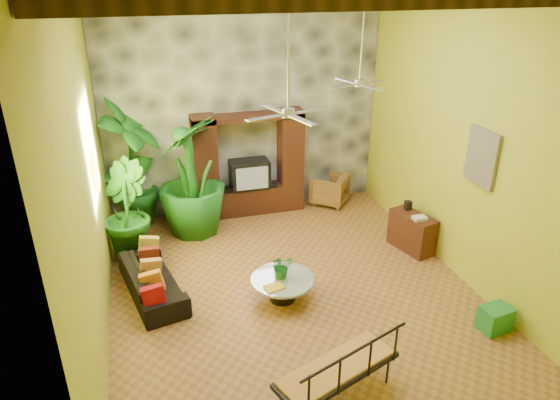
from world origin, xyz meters
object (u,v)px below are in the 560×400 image
object	(u,v)px
tall_plant_c	(192,177)
tall_plant_a	(133,164)
sofa	(152,280)
coffee_table	(282,286)
wicker_armchair	(329,189)
tall_plant_b	(125,212)
green_bin	(495,319)
ceiling_fan_back	(360,71)
entertainment_center	(249,172)
ceiling_fan_front	(288,98)
side_console	(412,232)
iron_bench	(340,369)

from	to	relation	value
tall_plant_c	tall_plant_a	bearing A→B (deg)	150.84
sofa	coffee_table	world-z (taller)	sofa
tall_plant_c	coffee_table	bearing A→B (deg)	-68.99
sofa	wicker_armchair	xyz separation A→B (m)	(4.19, 2.59, 0.08)
tall_plant_b	green_bin	distance (m)	6.53
ceiling_fan_back	tall_plant_a	size ratio (longest dim) A/B	0.67
coffee_table	green_bin	distance (m)	3.32
ceiling_fan_back	coffee_table	size ratio (longest dim) A/B	1.78
green_bin	entertainment_center	bearing A→B (deg)	117.57
ceiling_fan_front	coffee_table	distance (m)	3.15
tall_plant_a	tall_plant_b	xyz separation A→B (m)	(-0.23, -1.31, -0.44)
ceiling_fan_front	green_bin	distance (m)	4.54
ceiling_fan_front	tall_plant_a	bearing A→B (deg)	121.99
ceiling_fan_back	green_bin	bearing A→B (deg)	-71.57
entertainment_center	ceiling_fan_front	bearing A→B (deg)	-93.24
wicker_armchair	tall_plant_b	world-z (taller)	tall_plant_b
tall_plant_b	sofa	bearing A→B (deg)	-75.67
sofa	ceiling_fan_front	bearing A→B (deg)	-124.56
ceiling_fan_back	side_console	world-z (taller)	ceiling_fan_back
ceiling_fan_front	sofa	distance (m)	3.87
ceiling_fan_back	green_bin	world-z (taller)	ceiling_fan_back
entertainment_center	side_console	size ratio (longest dim) A/B	2.59
sofa	tall_plant_a	distance (m)	2.91
entertainment_center	side_console	bearing A→B (deg)	-43.54
coffee_table	tall_plant_a	bearing A→B (deg)	122.46
green_bin	tall_plant_c	bearing A→B (deg)	131.62
tall_plant_a	entertainment_center	bearing A→B (deg)	-0.32
tall_plant_a	iron_bench	xyz separation A→B (m)	(2.23, -5.72, -0.87)
tall_plant_a	green_bin	xyz separation A→B (m)	(5.06, -5.07, -1.20)
ceiling_fan_front	iron_bench	size ratio (longest dim) A/B	1.06
tall_plant_a	tall_plant_b	size ratio (longest dim) A/B	1.47
ceiling_fan_front	sofa	size ratio (longest dim) A/B	0.99
entertainment_center	green_bin	world-z (taller)	entertainment_center
wicker_armchair	green_bin	bearing A→B (deg)	48.68
ceiling_fan_back	wicker_armchair	distance (m)	3.58
tall_plant_c	iron_bench	world-z (taller)	tall_plant_c
ceiling_fan_back	tall_plant_c	distance (m)	3.88
sofa	coffee_table	xyz separation A→B (m)	(2.06, -0.74, -0.02)
ceiling_fan_back	tall_plant_c	world-z (taller)	ceiling_fan_back
tall_plant_b	green_bin	bearing A→B (deg)	-35.39
tall_plant_b	iron_bench	xyz separation A→B (m)	(2.47, -4.41, -0.42)
coffee_table	iron_bench	xyz separation A→B (m)	(0.06, -2.29, 0.27)
coffee_table	green_bin	size ratio (longest dim) A/B	2.33
tall_plant_a	tall_plant_b	world-z (taller)	tall_plant_a
coffee_table	green_bin	xyz separation A→B (m)	(2.88, -1.65, -0.06)
wicker_armchair	iron_bench	bearing A→B (deg)	19.92
coffee_table	tall_plant_c	bearing A→B (deg)	111.01
ceiling_fan_front	side_console	bearing A→B (deg)	19.65
tall_plant_c	coffee_table	xyz separation A→B (m)	(1.08, -2.81, -0.97)
tall_plant_b	side_console	distance (m)	5.47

